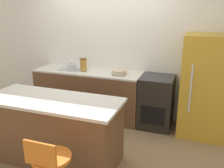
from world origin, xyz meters
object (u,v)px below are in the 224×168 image
object	(u,v)px
refrigerator	(205,87)
kettle	(72,66)
oven_range	(156,102)
mixing_bowl	(119,72)

from	to	relation	value
refrigerator	kettle	xyz separation A→B (m)	(-2.37, -0.01, 0.15)
oven_range	mixing_bowl	world-z (taller)	mixing_bowl
refrigerator	kettle	bearing A→B (deg)	-179.73
kettle	mixing_bowl	distance (m)	0.94
oven_range	kettle	bearing A→B (deg)	-178.65
oven_range	kettle	size ratio (longest dim) A/B	4.90
kettle	mixing_bowl	world-z (taller)	kettle
mixing_bowl	refrigerator	bearing A→B (deg)	0.45
refrigerator	mixing_bowl	bearing A→B (deg)	-179.55
mixing_bowl	oven_range	bearing A→B (deg)	3.20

